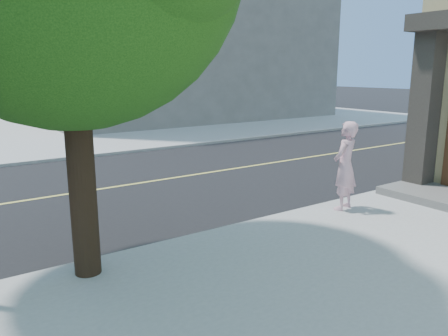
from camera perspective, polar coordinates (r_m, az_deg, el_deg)
ground at (r=7.48m, az=-26.56°, el=-13.51°), size 140.00×140.00×0.00m
sidewalk_ne at (r=31.79m, az=-8.02°, el=6.82°), size 29.00×25.00×0.12m
filler_ne at (r=32.56m, az=-8.01°, el=19.41°), size 18.00×16.00×14.00m
man_on_phone at (r=9.93m, az=15.32°, el=0.27°), size 0.81×0.65×1.94m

